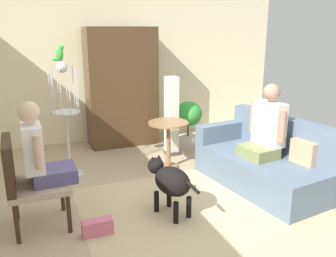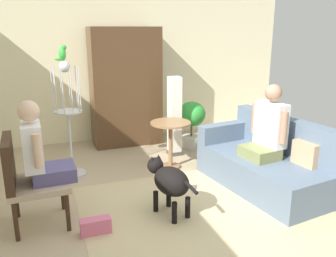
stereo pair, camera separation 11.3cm
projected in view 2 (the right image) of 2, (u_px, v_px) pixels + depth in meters
ground_plane at (186, 207)px, 4.01m from camera, size 6.90×6.90×0.00m
back_wall at (123, 64)px, 6.30m from camera, size 6.11×0.12×2.65m
area_rug at (209, 214)px, 3.84m from camera, size 2.65×2.33×0.01m
couch at (266, 163)px, 4.48m from camera, size 1.10×1.83×0.87m
armchair at (25, 175)px, 3.47m from camera, size 0.59×0.60×0.95m
person_on_couch at (268, 129)px, 4.31m from camera, size 0.48×0.57×0.90m
person_on_armchair at (40, 151)px, 3.46m from camera, size 0.49×0.51×0.82m
round_end_table at (171, 135)px, 5.01m from camera, size 0.57×0.57×0.68m
dog at (169, 181)px, 3.76m from camera, size 0.43×0.74×0.60m
bird_cage_stand at (69, 124)px, 4.68m from camera, size 0.36×0.36×1.55m
parrot at (62, 53)px, 4.43m from camera, size 0.17×0.10×0.20m
potted_plant at (192, 119)px, 5.85m from camera, size 0.45×0.45×0.79m
column_lamp at (174, 117)px, 5.51m from camera, size 0.20×0.20×1.24m
armoire_cabinet at (125, 87)px, 6.00m from camera, size 1.14×0.56×1.97m
handbag at (96, 226)px, 3.46m from camera, size 0.30×0.12×0.16m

